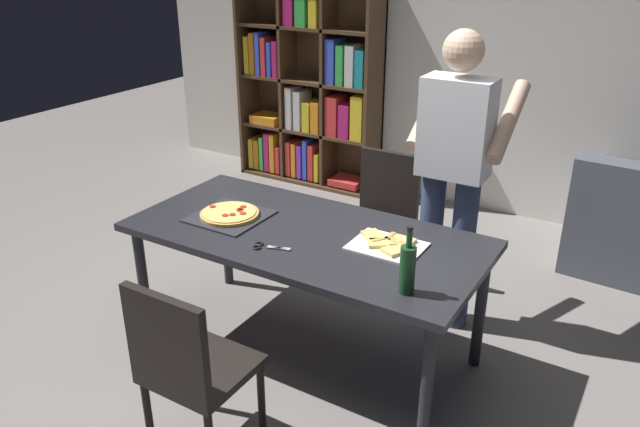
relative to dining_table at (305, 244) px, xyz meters
The scene contains 11 objects.
ground_plane 0.68m from the dining_table, ahead, with size 12.00×12.00×0.00m, color gray.
back_wall 2.70m from the dining_table, 90.00° to the left, with size 6.40×0.10×2.80m, color silver.
dining_table is the anchor object (origin of this frame).
chair_near_camera 0.95m from the dining_table, 90.00° to the right, with size 0.42×0.42×0.90m.
chair_far_side 0.95m from the dining_table, 90.00° to the left, with size 0.42×0.42×0.90m.
bookshelf 2.80m from the dining_table, 121.58° to the left, with size 1.40×0.35×1.95m.
person_serving_pizza 0.95m from the dining_table, 53.32° to the left, with size 0.55×0.54×1.75m.
pepperoni_pizza_on_tray 0.47m from the dining_table, behind, with size 0.39×0.39×0.04m.
pizza_slices_on_towel 0.46m from the dining_table, ahead, with size 0.36×0.28×0.03m.
wine_bottle 0.78m from the dining_table, 22.13° to the right, with size 0.07×0.07×0.32m.
kitchen_scissors 0.28m from the dining_table, 105.85° to the right, with size 0.20×0.11×0.01m.
Camera 1 is at (1.60, -2.49, 2.16)m, focal length 34.84 mm.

